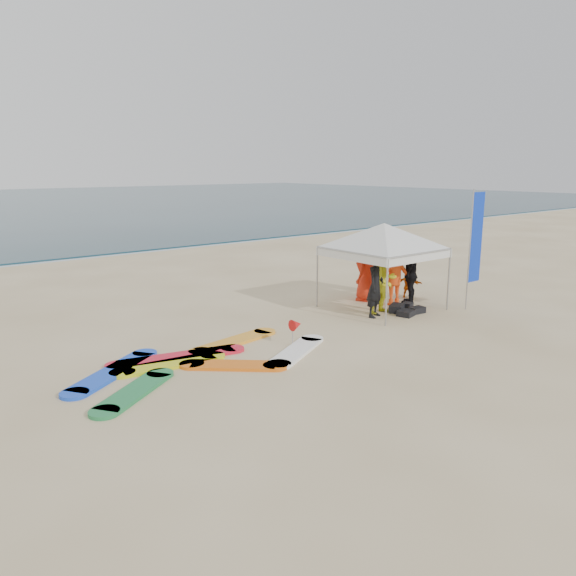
# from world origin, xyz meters

# --- Properties ---
(ground) EXTENTS (120.00, 120.00, 0.00)m
(ground) POSITION_xyz_m (0.00, 0.00, 0.00)
(ground) COLOR beige
(ground) RESTS_ON ground
(shoreline_foam) EXTENTS (160.00, 1.20, 0.01)m
(shoreline_foam) POSITION_xyz_m (0.00, 18.20, 0.00)
(shoreline_foam) COLOR silver
(shoreline_foam) RESTS_ON ground
(person_black_a) EXTENTS (0.76, 0.63, 1.79)m
(person_black_a) POSITION_xyz_m (3.59, 2.37, 0.90)
(person_black_a) COLOR black
(person_black_a) RESTS_ON ground
(person_yellow) EXTENTS (0.94, 0.73, 1.91)m
(person_yellow) POSITION_xyz_m (4.09, 2.48, 0.96)
(person_yellow) COLOR yellow
(person_yellow) RESTS_ON ground
(person_orange_a) EXTENTS (1.36, 1.05, 1.86)m
(person_orange_a) POSITION_xyz_m (5.07, 2.98, 0.93)
(person_orange_a) COLOR #FF4A16
(person_orange_a) RESTS_ON ground
(person_black_b) EXTENTS (1.15, 0.86, 1.81)m
(person_black_b) POSITION_xyz_m (5.58, 2.74, 0.91)
(person_black_b) COLOR black
(person_black_b) RESTS_ON ground
(person_orange_b) EXTENTS (1.11, 0.94, 1.92)m
(person_orange_b) POSITION_xyz_m (4.86, 3.92, 0.96)
(person_orange_b) COLOR red
(person_orange_b) RESTS_ON ground
(person_seated) EXTENTS (0.47, 0.92, 0.95)m
(person_seated) POSITION_xyz_m (6.18, 3.28, 0.47)
(person_seated) COLOR orange
(person_seated) RESTS_ON ground
(canopy_tent) EXTENTS (3.86, 3.86, 2.91)m
(canopy_tent) POSITION_xyz_m (4.48, 2.91, 2.53)
(canopy_tent) COLOR #A5A5A8
(canopy_tent) RESTS_ON ground
(feather_flag) EXTENTS (0.60, 0.04, 3.54)m
(feather_flag) POSITION_xyz_m (6.57, 1.22, 2.08)
(feather_flag) COLOR #A5A5A8
(feather_flag) RESTS_ON ground
(marker_pennant) EXTENTS (0.28, 0.28, 0.64)m
(marker_pennant) POSITION_xyz_m (0.23, 1.81, 0.49)
(marker_pennant) COLOR #A5A5A8
(marker_pennant) RESTS_ON ground
(gear_pile) EXTENTS (1.13, 1.01, 0.22)m
(gear_pile) POSITION_xyz_m (4.60, 2.10, 0.10)
(gear_pile) COLOR black
(gear_pile) RESTS_ON ground
(surfboard_spread) EXTENTS (5.94, 2.94, 0.07)m
(surfboard_spread) POSITION_xyz_m (-2.31, 2.21, 0.04)
(surfboard_spread) COLOR red
(surfboard_spread) RESTS_ON ground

